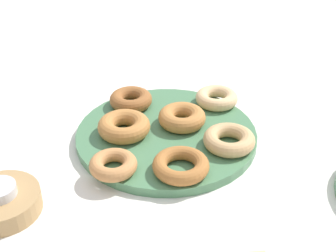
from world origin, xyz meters
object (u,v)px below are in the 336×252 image
(donut_0, at_px, (131,100))
(candle_holder, at_px, (1,202))
(donut_3, at_px, (113,165))
(donut_1, at_px, (181,165))
(donut_6, at_px, (229,140))
(donut_plate, at_px, (166,135))
(donut_2, at_px, (217,98))
(donut_4, at_px, (124,125))
(donut_5, at_px, (182,117))

(donut_0, distance_m, candle_holder, 0.32)
(donut_0, xyz_separation_m, donut_3, (0.03, 0.20, -0.00))
(donut_1, height_order, donut_6, donut_6)
(donut_plate, bearing_deg, donut_2, -139.67)
(donut_3, xyz_separation_m, donut_6, (-0.19, -0.05, 0.00))
(donut_2, distance_m, candle_holder, 0.43)
(donut_1, bearing_deg, candle_holder, 10.05)
(candle_holder, bearing_deg, donut_4, -136.84)
(donut_0, relative_size, donut_2, 1.00)
(donut_plate, distance_m, donut_3, 0.14)
(donut_1, relative_size, donut_2, 1.09)
(donut_4, distance_m, candle_holder, 0.24)
(donut_plate, distance_m, donut_5, 0.04)
(donut_2, xyz_separation_m, candle_holder, (0.35, 0.25, -0.01))
(donut_plate, height_order, donut_3, donut_3)
(donut_0, bearing_deg, donut_1, 108.75)
(donut_plate, height_order, donut_0, donut_0)
(donut_2, xyz_separation_m, donut_5, (0.07, 0.07, 0.00))
(donut_2, bearing_deg, donut_4, 25.23)
(donut_6, bearing_deg, donut_0, -43.49)
(donut_4, bearing_deg, donut_2, -154.77)
(donut_4, bearing_deg, candle_holder, 43.16)
(donut_5, bearing_deg, donut_6, 133.01)
(donut_6, bearing_deg, donut_5, -46.99)
(donut_4, distance_m, donut_5, 0.10)
(donut_1, height_order, donut_2, donut_2)
(donut_plate, relative_size, candle_holder, 2.81)
(donut_4, bearing_deg, donut_3, 80.62)
(donut_1, relative_size, donut_6, 1.02)
(donut_3, relative_size, donut_4, 0.82)
(donut_3, bearing_deg, donut_0, -99.11)
(donut_4, relative_size, donut_6, 1.05)
(donut_1, xyz_separation_m, candle_holder, (0.26, 0.05, -0.01))
(donut_0, bearing_deg, donut_2, 177.39)
(donut_2, relative_size, candle_holder, 0.72)
(donut_5, relative_size, candle_holder, 0.75)
(donut_0, height_order, donut_2, donut_0)
(donut_2, bearing_deg, donut_0, -2.61)
(donut_4, height_order, candle_holder, donut_4)
(donut_5, bearing_deg, donut_2, -137.63)
(donut_plate, relative_size, donut_0, 3.90)
(donut_2, bearing_deg, donut_1, 65.50)
(donut_plate, distance_m, candle_holder, 0.30)
(donut_6, bearing_deg, candle_holder, 16.91)
(donut_0, height_order, donut_4, donut_4)
(candle_holder, bearing_deg, donut_0, -126.58)
(donut_0, height_order, donut_3, donut_0)
(donut_6, bearing_deg, donut_4, -18.92)
(donut_2, distance_m, donut_4, 0.20)
(donut_0, bearing_deg, candle_holder, 53.42)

